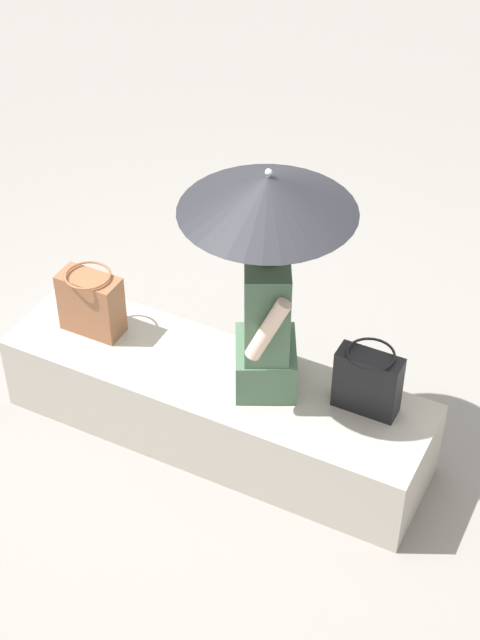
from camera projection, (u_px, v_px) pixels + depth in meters
name	position (u px, v px, depth m)	size (l,w,h in m)	color
ground_plane	(216.00, 434.00, 5.08)	(14.00, 14.00, 0.00)	gray
stone_bench	(216.00, 404.00, 4.94)	(2.13, 0.58, 0.42)	#A8A093
person_seated	(266.00, 317.00, 4.52)	(0.40, 0.51, 0.90)	#47664C
parasol	(268.00, 194.00, 4.10)	(0.76, 0.76, 1.16)	#B7B7BC
handbag_black	(91.00, 303.00, 4.96)	(0.31, 0.23, 0.34)	brown
tote_bag_canvas	(368.00, 381.00, 4.52)	(0.30, 0.22, 0.33)	black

